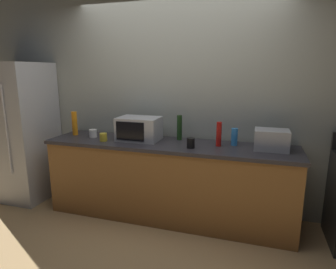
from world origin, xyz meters
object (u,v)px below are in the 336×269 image
at_px(microwave, 139,129).
at_px(bottle_hot_sauce, 219,134).
at_px(mug_black, 191,143).
at_px(toaster_oven, 272,140).
at_px(mug_yellow, 103,137).
at_px(mug_white, 93,133).
at_px(bottle_wine, 179,128).
at_px(bottle_dish_soap, 75,123).
at_px(refrigerator, 22,132).
at_px(bottle_spray_cleaner, 234,137).

height_order(microwave, bottle_hot_sauce, microwave).
bearing_deg(mug_black, bottle_hot_sauce, 32.15).
xyz_separation_m(toaster_oven, bottle_hot_sauce, (-0.54, -0.02, 0.03)).
bearing_deg(mug_yellow, toaster_oven, 5.73).
relative_size(microwave, mug_white, 4.99).
bearing_deg(mug_black, bottle_wine, 123.13).
bearing_deg(mug_white, bottle_hot_sauce, 1.30).
distance_m(bottle_dish_soap, mug_white, 0.31).
height_order(refrigerator, bottle_hot_sauce, refrigerator).
bearing_deg(bottle_wine, bottle_hot_sauce, -17.93).
bearing_deg(refrigerator, microwave, 1.64).
bearing_deg(mug_yellow, mug_white, 148.69).
distance_m(bottle_wine, mug_yellow, 0.89).
xyz_separation_m(refrigerator, bottle_dish_soap, (0.80, 0.05, 0.15)).
distance_m(bottle_dish_soap, mug_black, 1.55).
relative_size(mug_yellow, mug_white, 0.96).
height_order(bottle_hot_sauce, mug_yellow, bottle_hot_sauce).
xyz_separation_m(refrigerator, microwave, (1.68, 0.05, 0.13)).
xyz_separation_m(refrigerator, mug_white, (1.08, 0.01, 0.05)).
bearing_deg(bottle_dish_soap, bottle_spray_cleaner, 2.24).
xyz_separation_m(refrigerator, mug_yellow, (1.30, -0.12, 0.05)).
bearing_deg(bottle_hot_sauce, refrigerator, -179.05).
relative_size(refrigerator, microwave, 3.75).
height_order(bottle_hot_sauce, bottle_dish_soap, bottle_dish_soap).
relative_size(microwave, bottle_dish_soap, 1.61).
distance_m(microwave, bottle_wine, 0.47).
bearing_deg(bottle_spray_cleaner, mug_black, -149.03).
height_order(bottle_wine, mug_yellow, bottle_wine).
relative_size(bottle_spray_cleaner, mug_yellow, 2.05).
height_order(bottle_dish_soap, mug_yellow, bottle_dish_soap).
bearing_deg(refrigerator, bottle_dish_soap, 3.82).
distance_m(refrigerator, toaster_oven, 3.15).
relative_size(microwave, bottle_hot_sauce, 1.81).
relative_size(bottle_wine, mug_white, 3.04).
bearing_deg(bottle_dish_soap, bottle_wine, 6.26).
xyz_separation_m(bottle_wine, mug_yellow, (-0.83, -0.32, -0.10)).
height_order(refrigerator, bottle_wine, refrigerator).
distance_m(bottle_hot_sauce, mug_black, 0.33).
distance_m(bottle_dish_soap, bottle_spray_cleaner, 1.97).
distance_m(mug_yellow, mug_white, 0.26).
xyz_separation_m(bottle_hot_sauce, mug_white, (-1.53, -0.03, -0.08)).
height_order(refrigerator, mug_black, refrigerator).
distance_m(microwave, bottle_spray_cleaner, 1.09).
height_order(microwave, bottle_spray_cleaner, microwave).
height_order(mug_yellow, mug_white, mug_white).
distance_m(refrigerator, mug_yellow, 1.31).
xyz_separation_m(microwave, mug_yellow, (-0.38, -0.17, -0.09)).
xyz_separation_m(mug_yellow, mug_white, (-0.22, 0.13, 0.00)).
relative_size(refrigerator, mug_white, 18.72).
xyz_separation_m(microwave, bottle_hot_sauce, (0.93, -0.00, -0.00)).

